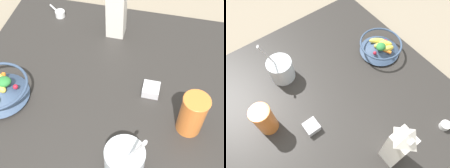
% 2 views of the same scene
% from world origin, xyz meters
% --- Properties ---
extents(ground_plane, '(6.00, 6.00, 0.00)m').
position_xyz_m(ground_plane, '(0.00, 0.00, 0.00)').
color(ground_plane, gray).
extents(countertop, '(1.07, 1.07, 0.05)m').
position_xyz_m(countertop, '(0.00, 0.00, 0.02)').
color(countertop, '#2D2B28').
rests_on(countertop, ground_plane).
extents(milk_carton, '(0.07, 0.07, 0.26)m').
position_xyz_m(milk_carton, '(0.04, -0.36, 0.18)').
color(milk_carton, silver).
rests_on(milk_carton, countertop).
extents(yogurt_tub, '(0.12, 0.12, 0.24)m').
position_xyz_m(yogurt_tub, '(-0.11, 0.24, 0.11)').
color(yogurt_tub, silver).
rests_on(yogurt_tub, countertop).
extents(drinking_cup, '(0.09, 0.09, 0.15)m').
position_xyz_m(drinking_cup, '(-0.29, 0.04, 0.13)').
color(drinking_cup, orange).
rests_on(drinking_cup, countertop).
extents(spice_jar, '(0.06, 0.06, 0.03)m').
position_xyz_m(spice_jar, '(-0.15, -0.07, 0.06)').
color(spice_jar, silver).
rests_on(spice_jar, countertop).
extents(measuring_scoop, '(0.09, 0.08, 0.03)m').
position_xyz_m(measuring_scoop, '(0.32, -0.41, 0.06)').
color(measuring_scoop, white).
rests_on(measuring_scoop, countertop).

